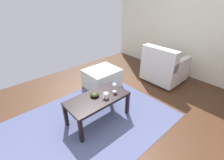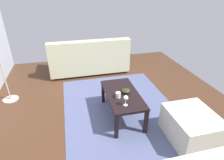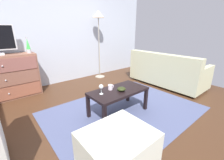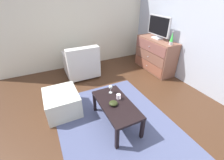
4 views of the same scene
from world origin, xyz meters
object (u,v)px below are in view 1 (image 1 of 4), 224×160
at_px(mug, 106,95).
at_px(bowl_decorative, 95,94).
at_px(ottoman, 102,78).
at_px(armchair, 164,67).
at_px(wine_glass, 114,85).
at_px(coffee_table, 98,100).

distance_m(mug, bowl_decorative, 0.19).
height_order(bowl_decorative, ottoman, bowl_decorative).
bearing_deg(bowl_decorative, armchair, 179.48).
bearing_deg(bowl_decorative, wine_glass, 162.13).
height_order(mug, armchair, armchair).
distance_m(coffee_table, wine_glass, 0.36).
height_order(coffee_table, ottoman, coffee_table).
bearing_deg(wine_glass, bowl_decorative, -17.87).
distance_m(wine_glass, ottoman, 0.98).
height_order(wine_glass, ottoman, wine_glass).
distance_m(bowl_decorative, armchair, 1.95).
bearing_deg(wine_glass, mug, 12.06).
distance_m(coffee_table, bowl_decorative, 0.10).
bearing_deg(coffee_table, armchair, -178.88).
relative_size(wine_glass, ottoman, 0.22).
relative_size(mug, armchair, 0.13).
relative_size(armchair, ottoman, 1.23).
relative_size(mug, bowl_decorative, 0.81).
height_order(wine_glass, mug, wine_glass).
xyz_separation_m(bowl_decorative, armchair, (-1.95, 0.02, -0.11)).
distance_m(bowl_decorative, ottoman, 1.05).
height_order(bowl_decorative, armchair, armchair).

